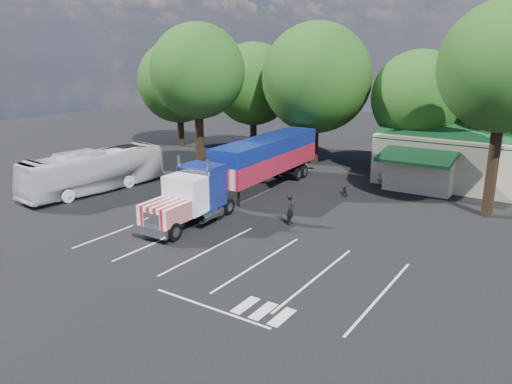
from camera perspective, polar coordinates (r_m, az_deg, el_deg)
The scene contains 12 objects.
ground at distance 31.94m, azimuth 1.43°, elevation -3.18°, with size 120.00×120.00×0.00m, color black.
tree_row_a at distance 56.81m, azimuth -8.81°, elevation 12.36°, with size 9.00×9.00×11.68m.
tree_row_b at distance 52.31m, azimuth -0.30°, elevation 12.23°, with size 8.40×8.40×11.35m.
tree_row_c at distance 46.86m, azimuth 6.95°, elevation 12.81°, with size 10.00×10.00×13.05m.
tree_row_d at distance 44.93m, azimuth 18.13°, elevation 10.18°, with size 8.00×8.00×10.60m.
tree_near_left at distance 41.28m, azimuth -6.69°, elevation 13.51°, with size 7.60×7.60×12.65m.
tree_near_right at distance 34.45m, azimuth 26.64°, elevation 12.65°, with size 8.00×8.00×13.50m.
semi_truck at distance 36.55m, azimuth -0.71°, elevation 3.12°, with size 3.75×20.06×4.18m.
woman at distance 30.86m, azimuth 3.96°, elevation -2.00°, with size 0.71×0.47×1.94m, color black.
bicycle at distance 37.84m, azimuth 10.20°, elevation 0.28°, with size 0.56×1.61×0.85m, color black.
tour_bus at distance 39.96m, azimuth -18.00°, elevation 2.31°, with size 2.68×11.44×3.19m, color silver.
silver_sedan at distance 41.40m, azimuth 17.11°, elevation 1.64°, with size 1.60×4.57×1.51m, color #97989E.
Camera 1 is at (15.95, -25.65, 10.38)m, focal length 35.00 mm.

